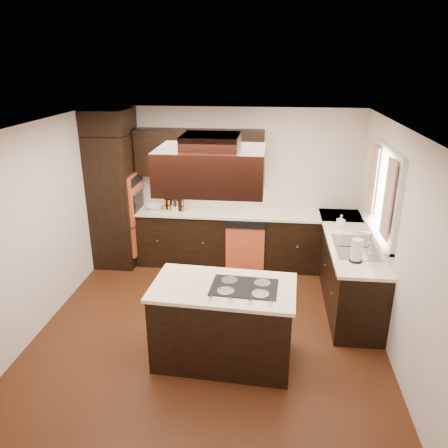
{
  "coord_description": "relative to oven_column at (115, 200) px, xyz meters",
  "views": [
    {
      "loc": [
        0.69,
        -4.72,
        3.17
      ],
      "look_at": [
        0.1,
        0.6,
        1.15
      ],
      "focal_mm": 35.0,
      "sensor_mm": 36.0,
      "label": 1
    }
  ],
  "objects": [
    {
      "name": "floor",
      "position": [
        1.78,
        -1.71,
        -1.07
      ],
      "size": [
        4.2,
        4.2,
        0.02
      ],
      "primitive_type": "cube",
      "color": "#572B14",
      "rests_on": "ground"
    },
    {
      "name": "ceiling",
      "position": [
        1.78,
        -1.71,
        1.45
      ],
      "size": [
        4.2,
        4.2,
        0.02
      ],
      "primitive_type": "cube",
      "color": "white",
      "rests_on": "ground"
    },
    {
      "name": "wall_back",
      "position": [
        1.78,
        0.4,
        0.19
      ],
      "size": [
        4.2,
        0.02,
        2.5
      ],
      "primitive_type": "cube",
      "color": "beige",
      "rests_on": "ground"
    },
    {
      "name": "wall_front",
      "position": [
        1.78,
        -3.81,
        0.19
      ],
      "size": [
        4.2,
        0.02,
        2.5
      ],
      "primitive_type": "cube",
      "color": "beige",
      "rests_on": "ground"
    },
    {
      "name": "wall_left",
      "position": [
        -0.33,
        -1.71,
        0.19
      ],
      "size": [
        0.02,
        4.2,
        2.5
      ],
      "primitive_type": "cube",
      "color": "beige",
      "rests_on": "ground"
    },
    {
      "name": "wall_right",
      "position": [
        3.88,
        -1.71,
        0.19
      ],
      "size": [
        0.02,
        4.2,
        2.5
      ],
      "primitive_type": "cube",
      "color": "beige",
      "rests_on": "ground"
    },
    {
      "name": "oven_column",
      "position": [
        0.0,
        0.0,
        0.0
      ],
      "size": [
        0.65,
        0.75,
        2.12
      ],
      "primitive_type": "cube",
      "color": "black",
      "rests_on": "floor"
    },
    {
      "name": "wall_oven_face",
      "position": [
        0.35,
        0.0,
        0.06
      ],
      "size": [
        0.05,
        0.62,
        0.78
      ],
      "primitive_type": "cube",
      "color": "#D75831",
      "rests_on": "oven_column"
    },
    {
      "name": "base_cabinets_back",
      "position": [
        1.81,
        0.09,
        -0.62
      ],
      "size": [
        2.93,
        0.6,
        0.88
      ],
      "primitive_type": "cube",
      "color": "black",
      "rests_on": "floor"
    },
    {
      "name": "base_cabinets_right",
      "position": [
        3.58,
        -0.8,
        -0.62
      ],
      "size": [
        0.6,
        2.4,
        0.88
      ],
      "primitive_type": "cube",
      "color": "black",
      "rests_on": "floor"
    },
    {
      "name": "countertop_back",
      "position": [
        1.81,
        0.08,
        -0.16
      ],
      "size": [
        2.93,
        0.63,
        0.04
      ],
      "primitive_type": "cube",
      "color": "#FFEDCB",
      "rests_on": "base_cabinets_back"
    },
    {
      "name": "countertop_right",
      "position": [
        3.56,
        -0.8,
        -0.16
      ],
      "size": [
        0.63,
        2.4,
        0.04
      ],
      "primitive_type": "cube",
      "color": "#FFEDCB",
      "rests_on": "base_cabinets_right"
    },
    {
      "name": "upper_cabinets",
      "position": [
        1.34,
        0.23,
        0.75
      ],
      "size": [
        2.0,
        0.34,
        0.72
      ],
      "primitive_type": "cube",
      "color": "black",
      "rests_on": "wall_back"
    },
    {
      "name": "dishwasher_front",
      "position": [
        2.1,
        -0.2,
        -0.66
      ],
      "size": [
        0.6,
        0.05,
        0.72
      ],
      "primitive_type": "cube",
      "color": "#D75831",
      "rests_on": "floor"
    },
    {
      "name": "window_frame",
      "position": [
        3.85,
        -1.16,
        0.59
      ],
      "size": [
        0.06,
        1.32,
        1.12
      ],
      "primitive_type": "cube",
      "color": "silver",
      "rests_on": "wall_right"
    },
    {
      "name": "window_pane",
      "position": [
        3.87,
        -1.16,
        0.59
      ],
      "size": [
        0.0,
        1.2,
        1.0
      ],
      "primitive_type": "cube",
      "color": "white",
      "rests_on": "wall_right"
    },
    {
      "name": "curtain_left",
      "position": [
        3.79,
        -1.57,
        0.64
      ],
      "size": [
        0.02,
        0.34,
        0.9
      ],
      "primitive_type": "cube",
      "color": "beige",
      "rests_on": "wall_right"
    },
    {
      "name": "curtain_right",
      "position": [
        3.79,
        -0.74,
        0.64
      ],
      "size": [
        0.02,
        0.34,
        0.9
      ],
      "primitive_type": "cube",
      "color": "beige",
      "rests_on": "wall_right"
    },
    {
      "name": "sink_rim",
      "position": [
        3.58,
        -1.16,
        -0.14
      ],
      "size": [
        0.52,
        0.84,
        0.01
      ],
      "primitive_type": "cube",
      "color": "silver",
      "rests_on": "countertop_right"
    },
    {
      "name": "island",
      "position": [
        2.01,
        -2.35,
        -0.62
      ],
      "size": [
        1.52,
        0.89,
        0.88
      ],
      "primitive_type": "cube",
      "rotation": [
        0.0,
        0.0,
        -0.06
      ],
      "color": "black",
      "rests_on": "floor"
    },
    {
      "name": "island_top",
      "position": [
        2.01,
        -2.35,
        -0.16
      ],
      "size": [
        1.58,
        0.95,
        0.04
      ],
      "primitive_type": "cube",
      "rotation": [
        0.0,
        0.0,
        -0.06
      ],
      "color": "#FFEDCB",
      "rests_on": "island"
    },
    {
      "name": "cooktop",
      "position": [
        2.23,
        -2.37,
        -0.13
      ],
      "size": [
        0.72,
        0.51,
        0.01
      ],
      "primitive_type": "cube",
      "rotation": [
        0.0,
        0.0,
        -0.06
      ],
      "color": "black",
      "rests_on": "island_top"
    },
    {
      "name": "range_hood",
      "position": [
        1.88,
        -2.25,
        1.1
      ],
      "size": [
        1.05,
        0.72,
        0.42
      ],
      "primitive_type": "cube",
      "color": "black",
      "rests_on": "ceiling"
    },
    {
      "name": "hood_duct",
      "position": [
        1.88,
        -2.25,
        1.38
      ],
      "size": [
        0.55,
        0.5,
        0.13
      ],
      "primitive_type": "cube",
      "color": "black",
      "rests_on": "ceiling"
    },
    {
      "name": "blender_base",
      "position": [
        0.97,
        0.04,
        -0.09
      ],
      "size": [
        0.15,
        0.15,
        0.1
      ],
      "primitive_type": "cylinder",
      "color": "silver",
      "rests_on": "countertop_back"
    },
    {
      "name": "blender_pitcher",
      "position": [
        0.97,
        0.04,
        0.09
      ],
      "size": [
        0.13,
        0.13,
        0.26
      ],
      "primitive_type": "cone",
      "color": "silver",
      "rests_on": "blender_base"
    },
    {
      "name": "spice_rack",
      "position": [
        0.94,
        0.06,
        -0.01
      ],
      "size": [
        0.32,
        0.18,
        0.26
      ],
      "primitive_type": "cube",
      "rotation": [
        0.0,
        0.0,
        -0.34
      ],
      "color": "black",
      "rests_on": "countertop_back"
    },
    {
      "name": "mixing_bowl",
      "position": [
        0.63,
        0.06,
        -0.11
      ],
      "size": [
        0.28,
        0.28,
        0.06
      ],
      "primitive_type": "imported",
      "rotation": [
        0.0,
        0.0,
        0.07
      ],
      "color": "silver",
      "rests_on": "countertop_back"
    },
    {
      "name": "soap_bottle",
      "position": [
        3.48,
        -0.46,
        -0.04
      ],
      "size": [
        0.12,
        0.12,
        0.2
      ],
      "primitive_type": "imported",
      "rotation": [
        0.0,
        0.0,
        0.39
      ],
      "color": "silver",
      "rests_on": "countertop_right"
    },
    {
      "name": "paper_towel",
      "position": [
        3.5,
        -1.58,
        0.0
      ],
      "size": [
        0.15,
        0.15,
        0.28
      ],
      "primitive_type": "cylinder",
      "rotation": [
        0.0,
        0.0,
        -0.19
      ],
      "color": "silver",
      "rests_on": "countertop_right"
    }
  ]
}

